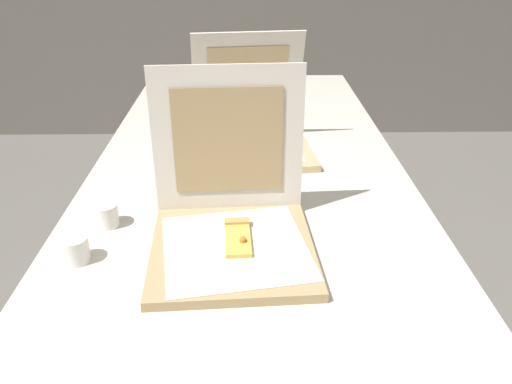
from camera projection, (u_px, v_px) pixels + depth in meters
table at (248, 196)px, 1.46m from camera, size 0.94×2.35×0.76m
pizza_box_front at (231, 224)px, 1.13m from camera, size 0.38×0.39×0.38m
pizza_box_middle at (252, 134)px, 1.63m from camera, size 0.40×0.40×0.37m
cup_white_near_center at (106, 215)px, 1.22m from camera, size 0.06×0.06×0.06m
cup_white_near_left at (75, 250)px, 1.08m from camera, size 0.06×0.06×0.06m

